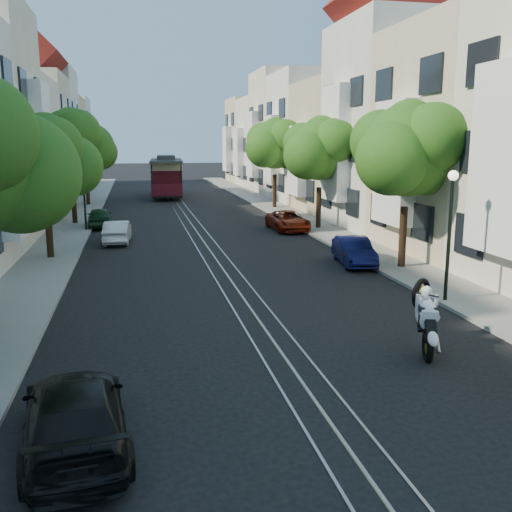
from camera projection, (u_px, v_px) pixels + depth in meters
ground at (186, 216)px, 40.26m from camera, size 200.00×200.00×0.00m
sidewalk_east at (285, 212)px, 41.71m from camera, size 2.50×80.00×0.12m
sidewalk_west at (79, 218)px, 38.78m from camera, size 2.50×80.00×0.12m
rail_left at (178, 216)px, 40.14m from camera, size 0.06×80.00×0.02m
rail_slot at (186, 216)px, 40.25m from camera, size 0.06×80.00×0.02m
rail_right at (193, 215)px, 40.37m from camera, size 0.06×80.00×0.02m
lane_line at (186, 216)px, 40.26m from camera, size 0.08×80.00×0.01m
townhouses_east at (347, 141)px, 41.55m from camera, size 7.75×72.00×12.00m
townhouses_west at (0, 143)px, 36.77m from camera, size 7.75×72.00×11.76m
tree_e_b at (409, 152)px, 22.54m from camera, size 4.93×4.08×6.68m
tree_e_c at (321, 151)px, 33.12m from camera, size 4.84×3.99×6.52m
tree_e_d at (276, 145)px, 43.61m from camera, size 5.01×4.16×6.85m
tree_w_b at (45, 159)px, 24.49m from camera, size 4.72×3.87×6.27m
tree_w_c at (71, 143)px, 34.91m from camera, size 5.13×4.28×7.09m
tree_w_d at (86, 148)px, 45.55m from camera, size 4.84×3.99×6.52m
lamp_east at (451, 216)px, 17.95m from camera, size 0.32×0.32×4.16m
lamp_west at (83, 182)px, 32.66m from camera, size 0.32×0.32×4.16m
sportbike_rider at (426, 315)px, 14.00m from camera, size 1.05×1.99×1.80m
cable_car at (167, 175)px, 53.23m from camera, size 3.35×9.31×3.53m
parked_car_e_mid at (354, 251)px, 24.22m from camera, size 1.68×3.66×1.16m
parked_car_e_far at (288, 221)px, 33.52m from camera, size 1.98×4.17×1.15m
parked_car_w_near at (75, 415)px, 9.67m from camera, size 2.16×4.34×1.21m
parked_car_w_mid at (117, 232)px, 29.41m from camera, size 1.41×3.57×1.16m
parked_car_w_far at (100, 217)px, 34.68m from camera, size 1.64×3.65×1.22m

